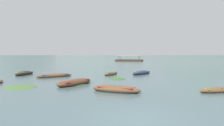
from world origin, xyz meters
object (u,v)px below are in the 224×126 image
object	(u,v)px
rowboat_6	(55,76)
ferry_1	(129,60)
rowboat_1	(24,73)
rowboat_7	(219,90)
rowboat_5	(142,73)
rowboat_2	(116,89)
rowboat_4	(111,74)
rowboat_0	(75,82)

from	to	relation	value
rowboat_6	ferry_1	size ratio (longest dim) A/B	0.38
rowboat_1	rowboat_7	distance (m)	22.98
rowboat_5	rowboat_7	xyz separation A→B (m)	(2.11, -13.66, -0.06)
rowboat_2	rowboat_6	world-z (taller)	rowboat_2
rowboat_4	rowboat_7	distance (m)	14.62
rowboat_6	rowboat_7	world-z (taller)	rowboat_6
rowboat_1	rowboat_4	distance (m)	11.54
rowboat_6	rowboat_1	bearing A→B (deg)	144.79
rowboat_4	rowboat_2	bearing A→B (deg)	-94.32
rowboat_2	rowboat_4	world-z (taller)	rowboat_2
rowboat_6	rowboat_0	bearing A→B (deg)	-66.26
rowboat_2	rowboat_4	bearing A→B (deg)	85.68
rowboat_7	rowboat_0	bearing A→B (deg)	155.68
rowboat_4	ferry_1	bearing A→B (deg)	76.34
rowboat_2	rowboat_6	xyz separation A→B (m)	(-6.09, 10.43, -0.02)
rowboat_2	rowboat_7	xyz separation A→B (m)	(7.31, -0.90, -0.05)
rowboat_1	rowboat_4	size ratio (longest dim) A/B	1.24
rowboat_0	rowboat_5	size ratio (longest dim) A/B	1.08
rowboat_5	rowboat_4	bearing A→B (deg)	-173.20
rowboat_0	rowboat_4	bearing A→B (deg)	63.89
rowboat_0	rowboat_2	distance (m)	5.00
rowboat_4	rowboat_1	bearing A→B (deg)	173.41
rowboat_5	rowboat_7	bearing A→B (deg)	-81.23
rowboat_1	rowboat_2	world-z (taller)	rowboat_1
ferry_1	rowboat_0	bearing A→B (deg)	-105.46
ferry_1	rowboat_6	bearing A→B (deg)	-109.89
rowboat_4	rowboat_0	bearing A→B (deg)	-116.11
ferry_1	rowboat_5	bearing A→B (deg)	-99.35
ferry_1	rowboat_4	bearing A→B (deg)	-103.66
rowboat_5	rowboat_6	bearing A→B (deg)	-168.35
rowboat_5	ferry_1	world-z (taller)	ferry_1
rowboat_4	rowboat_7	xyz separation A→B (m)	(6.38, -13.15, -0.02)
rowboat_4	rowboat_7	size ratio (longest dim) A/B	0.95
rowboat_1	rowboat_6	size ratio (longest dim) A/B	0.88
rowboat_1	rowboat_6	distance (m)	5.45
rowboat_4	rowboat_6	xyz separation A→B (m)	(-7.01, -1.82, 0.01)
rowboat_1	rowboat_2	size ratio (longest dim) A/B	1.00
rowboat_4	rowboat_5	size ratio (longest dim) A/B	0.80
rowboat_5	rowboat_6	xyz separation A→B (m)	(-11.29, -2.33, -0.03)
rowboat_1	rowboat_5	world-z (taller)	rowboat_1
rowboat_0	rowboat_2	bearing A→B (deg)	-50.31
rowboat_6	ferry_1	bearing A→B (deg)	70.11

